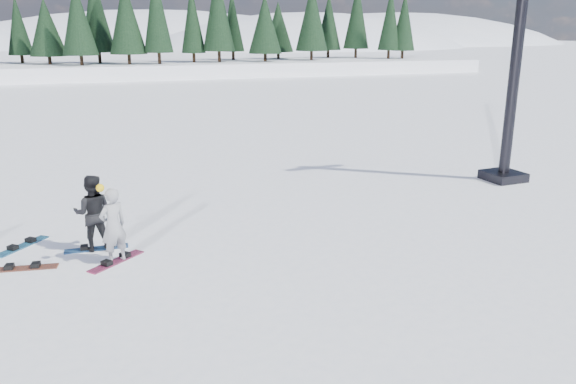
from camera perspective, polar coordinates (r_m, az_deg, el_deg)
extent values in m
plane|color=white|center=(14.27, -13.15, -5.65)|extent=(420.00, 420.00, 0.00)
cube|color=white|center=(68.53, -17.88, 10.25)|extent=(90.00, 14.00, 5.00)
ellipsoid|color=white|center=(215.19, -13.06, 10.51)|extent=(182.00, 140.00, 53.20)
ellipsoid|color=white|center=(228.02, 10.90, 11.13)|extent=(156.00, 120.00, 50.40)
ellipsoid|color=white|center=(175.16, 2.00, 10.44)|extent=(117.00, 90.00, 45.00)
cone|color=black|center=(68.77, -26.52, 14.62)|extent=(3.20, 3.20, 7.50)
cone|color=black|center=(68.45, -23.82, 14.93)|extent=(3.20, 3.20, 7.50)
cone|color=black|center=(68.28, -21.09, 15.21)|extent=(3.20, 3.20, 7.50)
cone|color=black|center=(68.25, -18.34, 15.46)|extent=(3.20, 3.20, 7.50)
cone|color=black|center=(68.37, -15.60, 15.68)|extent=(3.20, 3.20, 7.50)
cone|color=black|center=(68.64, -12.86, 15.86)|extent=(3.20, 3.20, 7.50)
cone|color=black|center=(69.05, -10.15, 16.00)|extent=(3.20, 3.20, 7.50)
cone|color=black|center=(69.60, -7.47, 16.11)|extent=(3.20, 3.20, 7.50)
cone|color=black|center=(70.30, -4.84, 16.19)|extent=(3.20, 3.20, 7.50)
cone|color=black|center=(71.12, -2.26, 16.23)|extent=(3.20, 3.20, 7.50)
cone|color=black|center=(72.08, 0.26, 16.24)|extent=(3.20, 3.20, 7.50)
cone|color=black|center=(73.16, 2.71, 16.22)|extent=(3.20, 3.20, 7.50)
cone|color=black|center=(74.36, 5.08, 16.18)|extent=(3.20, 3.20, 7.50)
cone|color=black|center=(75.67, 7.37, 16.11)|extent=(3.20, 3.20, 7.50)
cone|color=black|center=(77.09, 9.57, 16.03)|extent=(3.20, 3.20, 7.50)
cone|color=black|center=(78.62, 11.70, 15.92)|extent=(3.20, 3.20, 7.50)
cylinder|color=black|center=(20.94, 22.13, 12.12)|extent=(0.37, 0.37, 8.27)
cube|color=black|center=(21.52, 21.02, 1.53)|extent=(1.32, 1.32, 0.31)
imported|color=#A3A3A8|center=(13.44, -17.35, -3.30)|extent=(0.78, 0.70, 1.78)
sphere|color=yellow|center=(13.05, -18.55, 0.40)|extent=(0.18, 0.18, 0.18)
imported|color=black|center=(14.36, -19.20, -2.02)|extent=(1.01, 0.84, 1.88)
cube|color=#A1234D|center=(13.74, -17.04, -6.75)|extent=(1.32, 1.19, 0.03)
cube|color=#194D8D|center=(14.66, -18.87, -5.46)|extent=(1.50, 0.31, 0.03)
cube|color=brown|center=(14.12, -25.33, -7.02)|extent=(1.52, 0.48, 0.03)
cube|color=#1B6B98|center=(15.52, -25.39, -4.98)|extent=(1.18, 1.33, 0.03)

